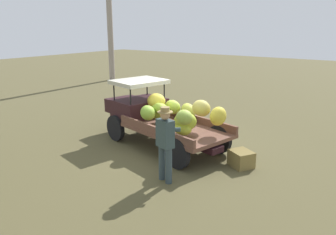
{
  "coord_description": "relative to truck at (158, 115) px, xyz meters",
  "views": [
    {
      "loc": [
        -5.12,
        7.48,
        3.45
      ],
      "look_at": [
        0.16,
        0.07,
        0.92
      ],
      "focal_mm": 35.25,
      "sensor_mm": 36.0,
      "label": 1
    }
  ],
  "objects": [
    {
      "name": "farmer",
      "position": [
        -1.66,
        1.91,
        0.09
      ],
      "size": [
        0.55,
        0.5,
        1.75
      ],
      "rotation": [
        0.0,
        0.0,
        -1.87
      ],
      "color": "#35434A",
      "rests_on": "ground"
    },
    {
      "name": "wooden_crate",
      "position": [
        -2.74,
        0.13,
        -0.7
      ],
      "size": [
        0.73,
        0.7,
        0.41
      ],
      "primitive_type": "cube",
      "rotation": [
        0.0,
        0.0,
        2.61
      ],
      "color": "olive",
      "rests_on": "ground"
    },
    {
      "name": "truck",
      "position": [
        0.0,
        0.0,
        0.0
      ],
      "size": [
        4.65,
        2.55,
        1.84
      ],
      "rotation": [
        0.0,
        0.0,
        -0.23
      ],
      "color": "black",
      "rests_on": "ground"
    },
    {
      "name": "ground_plane",
      "position": [
        -0.61,
        0.04,
        -0.91
      ],
      "size": [
        60.0,
        60.0,
        0.0
      ],
      "primitive_type": "plane",
      "color": "brown"
    }
  ]
}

